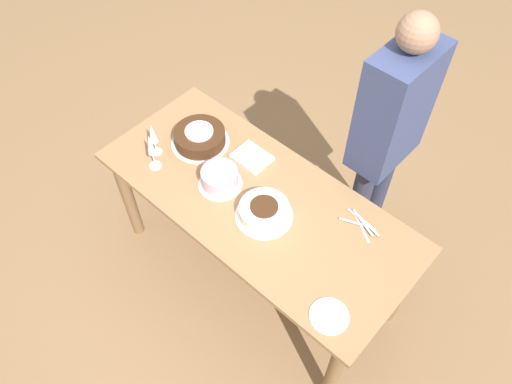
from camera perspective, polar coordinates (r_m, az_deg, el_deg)
The scene contains 11 objects.
ground_plane at distance 3.16m, azimuth 0.00°, elevation -8.90°, with size 12.00×12.00×0.00m, color #8E6B47.
dining_table at distance 2.62m, azimuth 0.00°, elevation -2.23°, with size 1.70×0.75×0.75m.
cake_center_white at distance 2.43m, azimuth 0.93°, elevation -2.24°, with size 0.29×0.29×0.09m.
cake_front_chocolate at distance 2.76m, azimuth -6.45°, elevation 6.25°, with size 0.32×0.32×0.09m.
cake_back_decorated at distance 2.54m, azimuth -4.16°, elevation 1.59°, with size 0.23×0.23×0.10m.
wine_glass_near at distance 2.60m, azimuth -11.95°, elevation 5.10°, with size 0.07×0.07×0.23m.
wine_glass_far at distance 2.67m, azimuth -11.73°, elevation 6.50°, with size 0.06×0.06×0.21m.
dessert_plate_left at distance 2.22m, azimuth 8.36°, elevation -13.85°, with size 0.17×0.17×0.01m.
fork_pile at distance 2.48m, azimuth 12.00°, elevation -3.53°, with size 0.21×0.11×0.01m.
napkin_stack at distance 2.68m, azimuth -0.49°, elevation 3.98°, with size 0.19×0.16×0.02m.
person_cutting at distance 2.61m, azimuth 14.97°, elevation 7.09°, with size 0.23×0.40×1.63m.
Camera 1 is at (-1.02, 1.12, 2.77)m, focal length 35.00 mm.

